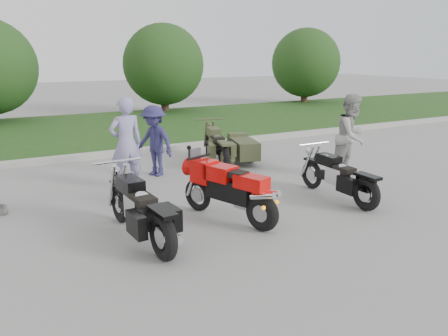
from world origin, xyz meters
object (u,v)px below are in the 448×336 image
person_stripe (126,143)px  person_grey (351,136)px  sportbike_red (230,189)px  cruiser_right (341,179)px  cruiser_sidecar (233,148)px  cruiser_left (142,213)px  person_denim (154,141)px

person_stripe → person_grey: size_ratio=1.02×
sportbike_red → person_grey: bearing=-4.2°
cruiser_right → cruiser_sidecar: bearing=96.7°
person_stripe → cruiser_right: bearing=138.0°
person_stripe → cruiser_sidecar: bearing=-168.1°
cruiser_right → person_grey: 1.82m
person_grey → cruiser_left: bearing=175.5°
sportbike_red → person_grey: person_grey is taller
cruiser_sidecar → person_grey: person_grey is taller
person_stripe → cruiser_left: bearing=75.0°
cruiser_left → cruiser_sidecar: (3.46, 3.51, -0.05)m
person_stripe → person_denim: bearing=-145.3°
cruiser_sidecar → person_stripe: size_ratio=1.17×
sportbike_red → cruiser_right: (2.35, -0.04, -0.15)m
cruiser_left → cruiser_right: 3.87m
cruiser_left → cruiser_right: cruiser_left is taller
cruiser_left → person_stripe: size_ratio=1.22×
cruiser_right → person_grey: (1.32, 1.15, 0.51)m
cruiser_right → person_denim: size_ratio=1.31×
cruiser_left → person_denim: person_denim is taller
cruiser_right → person_grey: bearing=40.9°
cruiser_sidecar → person_stripe: 3.05m
cruiser_sidecar → cruiser_left: bearing=-120.8°
cruiser_sidecar → person_grey: size_ratio=1.19×
person_grey → sportbike_red: bearing=179.0°
cruiser_sidecar → sportbike_red: bearing=-105.9°
person_denim → person_stripe: bearing=-78.6°
cruiser_left → person_denim: 3.64m
cruiser_left → cruiser_sidecar: size_ratio=1.04×
cruiser_left → person_denim: bearing=62.7°
sportbike_red → person_stripe: 2.80m
cruiser_sidecar → person_grey: 2.91m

